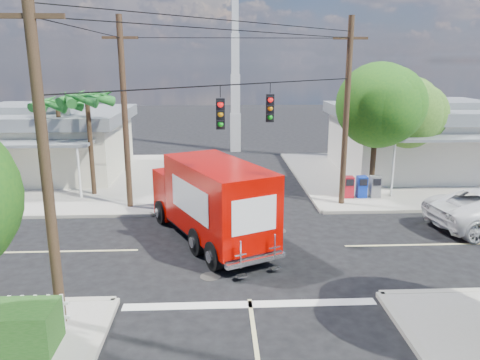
{
  "coord_description": "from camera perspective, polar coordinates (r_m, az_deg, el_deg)",
  "views": [
    {
      "loc": [
        -0.9,
        -16.76,
        7.0
      ],
      "look_at": [
        0.0,
        2.0,
        2.2
      ],
      "focal_mm": 35.0,
      "sensor_mm": 36.0,
      "label": 1
    }
  ],
  "objects": [
    {
      "name": "ground",
      "position": [
        18.19,
        0.3,
        -8.3
      ],
      "size": [
        120.0,
        120.0,
        0.0
      ],
      "primitive_type": "plane",
      "color": "black",
      "rests_on": "ground"
    },
    {
      "name": "sidewalk_ne",
      "position": [
        30.84,
        19.79,
        0.49
      ],
      "size": [
        14.12,
        14.12,
        0.14
      ],
      "color": "#A19C92",
      "rests_on": "ground"
    },
    {
      "name": "sidewalk_nw",
      "position": [
        30.19,
        -21.96,
        0.01
      ],
      "size": [
        14.12,
        14.12,
        0.14
      ],
      "color": "#A19C92",
      "rests_on": "ground"
    },
    {
      "name": "road_markings",
      "position": [
        16.84,
        0.57,
        -10.21
      ],
      "size": [
        32.0,
        32.0,
        0.01
      ],
      "color": "beige",
      "rests_on": "ground"
    },
    {
      "name": "building_ne",
      "position": [
        32.04,
        22.1,
        4.89
      ],
      "size": [
        11.8,
        10.2,
        4.5
      ],
      "color": "silver",
      "rests_on": "sidewalk_ne"
    },
    {
      "name": "building_nw",
      "position": [
        31.63,
        -23.33,
        4.47
      ],
      "size": [
        10.8,
        10.2,
        4.3
      ],
      "color": "beige",
      "rests_on": "sidewalk_nw"
    },
    {
      "name": "radio_tower",
      "position": [
        36.81,
        -0.58,
        12.22
      ],
      "size": [
        0.8,
        0.8,
        17.0
      ],
      "color": "silver",
      "rests_on": "ground"
    },
    {
      "name": "tree_ne_front",
      "position": [
        24.98,
        16.4,
        8.63
      ],
      "size": [
        4.21,
        4.14,
        6.66
      ],
      "color": "#422D1C",
      "rests_on": "sidewalk_ne"
    },
    {
      "name": "tree_ne_back",
      "position": [
        28.0,
        19.94,
        7.72
      ],
      "size": [
        3.77,
        3.66,
        5.82
      ],
      "color": "#422D1C",
      "rests_on": "sidewalk_ne"
    },
    {
      "name": "palm_nw_front",
      "position": [
        25.22,
        -18.15,
        9.18
      ],
      "size": [
        3.01,
        3.08,
        5.59
      ],
      "color": "#422D1C",
      "rests_on": "sidewalk_nw"
    },
    {
      "name": "palm_nw_back",
      "position": [
        27.26,
        -21.37,
        8.47
      ],
      "size": [
        3.01,
        3.08,
        5.19
      ],
      "color": "#422D1C",
      "rests_on": "sidewalk_nw"
    },
    {
      "name": "utility_poles",
      "position": [
        18.53,
        -4.88,
        7.07
      ],
      "size": [
        12.0,
        10.68,
        9.0
      ],
      "color": "#473321",
      "rests_on": "ground"
    },
    {
      "name": "vending_boxes",
      "position": [
        24.94,
        14.62,
        -0.8
      ],
      "size": [
        1.9,
        0.5,
        1.1
      ],
      "color": "#B11220",
      "rests_on": "sidewalk_ne"
    },
    {
      "name": "delivery_truck",
      "position": [
        18.46,
        -3.59,
        -2.49
      ],
      "size": [
        5.26,
        7.78,
        3.28
      ],
      "color": "black",
      "rests_on": "ground"
    }
  ]
}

